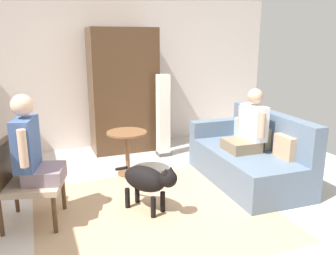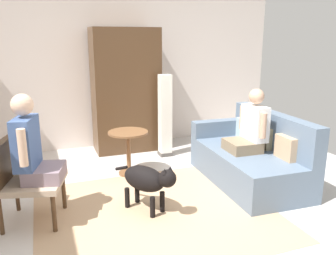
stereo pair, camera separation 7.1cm
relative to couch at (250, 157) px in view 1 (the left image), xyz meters
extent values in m
plane|color=beige|center=(-1.33, -0.39, -0.32)|extent=(6.46, 6.46, 0.00)
cube|color=silver|center=(-1.33, 2.33, 1.04)|extent=(5.99, 0.12, 2.71)
cube|color=tan|center=(-1.48, -0.40, -0.31)|extent=(2.52, 2.25, 0.01)
cube|color=slate|center=(-0.07, -0.03, -0.10)|extent=(0.98, 1.77, 0.44)
cube|color=slate|center=(0.30, -0.04, 0.36)|extent=(0.24, 1.74, 0.47)
cube|color=slate|center=(-0.04, 0.75, 0.24)|extent=(0.92, 0.21, 0.23)
cube|color=tan|center=(0.16, -0.47, 0.26)|extent=(0.11, 0.32, 0.28)
cube|color=#C6B284|center=(0.17, 0.01, 0.26)|extent=(0.11, 0.32, 0.28)
cube|color=#9EB2B7|center=(0.19, 0.48, 0.26)|extent=(0.11, 0.34, 0.28)
cylinder|color=#4C331E|center=(-2.41, 0.03, -0.12)|extent=(0.04, 0.04, 0.39)
cylinder|color=#4C331E|center=(-2.53, -0.45, -0.12)|extent=(0.04, 0.04, 0.39)
cylinder|color=#4C331E|center=(-2.89, 0.16, -0.12)|extent=(0.04, 0.04, 0.39)
cylinder|color=#4C331E|center=(-3.02, -0.32, -0.12)|extent=(0.04, 0.04, 0.39)
cube|color=tan|center=(-2.71, -0.15, 0.11)|extent=(0.74, 0.73, 0.06)
cube|color=#4C331E|center=(-2.97, -0.08, 0.34)|extent=(0.23, 0.60, 0.41)
cube|color=#7B684F|center=(-0.17, -0.03, 0.19)|extent=(0.41, 0.42, 0.14)
cube|color=white|center=(0.00, -0.03, 0.49)|extent=(0.19, 0.42, 0.45)
sphere|color=tan|center=(0.00, -0.03, 0.83)|extent=(0.20, 0.20, 0.20)
cylinder|color=tan|center=(-0.05, -0.28, 0.51)|extent=(0.08, 0.08, 0.31)
cylinder|color=tan|center=(-0.03, 0.21, 0.51)|extent=(0.08, 0.08, 0.31)
cube|color=gray|center=(-2.58, -0.18, 0.21)|extent=(0.46, 0.49, 0.14)
cube|color=#3F598C|center=(-2.73, -0.14, 0.53)|extent=(0.28, 0.44, 0.51)
sphere|color=#DDB293|center=(-2.73, -0.14, 0.91)|extent=(0.21, 0.21, 0.21)
cylinder|color=#DDB293|center=(-2.63, 0.08, 0.56)|extent=(0.08, 0.08, 0.36)
cylinder|color=#DDB293|center=(-2.76, -0.39, 0.56)|extent=(0.08, 0.08, 0.36)
cylinder|color=brown|center=(-1.47, 0.78, 0.29)|extent=(0.55, 0.55, 0.02)
cylinder|color=brown|center=(-1.47, 0.78, -0.02)|extent=(0.06, 0.06, 0.59)
cylinder|color=brown|center=(-1.47, 0.78, -0.30)|extent=(0.29, 0.29, 0.03)
ellipsoid|color=black|center=(-1.57, -0.31, 0.05)|extent=(0.51, 0.60, 0.27)
sphere|color=black|center=(-1.40, -0.59, 0.13)|extent=(0.19, 0.19, 0.19)
cone|color=black|center=(-1.36, -0.56, 0.23)|extent=(0.06, 0.06, 0.06)
cone|color=black|center=(-1.44, -0.61, 0.23)|extent=(0.06, 0.06, 0.06)
cylinder|color=black|center=(-1.75, -0.02, 0.09)|extent=(0.13, 0.17, 0.10)
cylinder|color=black|center=(-1.40, -0.43, -0.20)|extent=(0.06, 0.06, 0.23)
cylinder|color=black|center=(-1.54, -0.52, -0.20)|extent=(0.06, 0.06, 0.23)
cylinder|color=black|center=(-1.60, -0.11, -0.20)|extent=(0.06, 0.06, 0.23)
cylinder|color=black|center=(-1.74, -0.20, -0.20)|extent=(0.06, 0.06, 0.23)
cube|color=#4C4742|center=(-0.72, 1.38, -0.29)|extent=(0.20, 0.20, 0.06)
cube|color=white|center=(-0.72, 1.38, 0.37)|extent=(0.18, 0.18, 1.25)
cube|color=#4C331E|center=(-1.21, 1.92, 0.70)|extent=(1.08, 0.56, 2.03)
camera|label=1|loc=(-2.63, -3.72, 1.53)|focal=37.39mm
camera|label=2|loc=(-2.56, -3.75, 1.53)|focal=37.39mm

